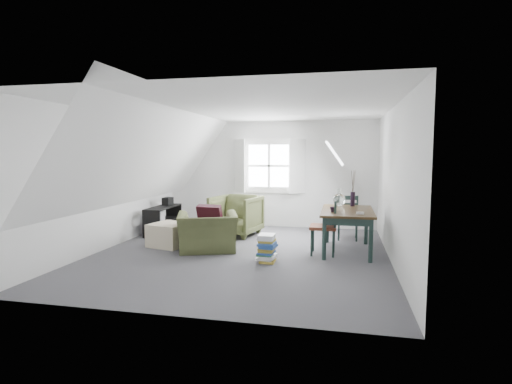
% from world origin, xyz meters
% --- Properties ---
extents(floor, '(5.50, 5.50, 0.00)m').
position_xyz_m(floor, '(0.00, 0.00, 0.00)').
color(floor, '#49484D').
rests_on(floor, ground).
extents(ceiling, '(5.50, 5.50, 0.00)m').
position_xyz_m(ceiling, '(0.00, 0.00, 2.50)').
color(ceiling, white).
rests_on(ceiling, wall_back).
extents(wall_back, '(5.00, 0.00, 5.00)m').
position_xyz_m(wall_back, '(0.00, 2.75, 1.25)').
color(wall_back, silver).
rests_on(wall_back, ground).
extents(wall_front, '(5.00, 0.00, 5.00)m').
position_xyz_m(wall_front, '(0.00, -2.75, 1.25)').
color(wall_front, silver).
rests_on(wall_front, ground).
extents(wall_left, '(0.00, 5.50, 5.50)m').
position_xyz_m(wall_left, '(-2.50, 0.00, 1.25)').
color(wall_left, silver).
rests_on(wall_left, ground).
extents(wall_right, '(0.00, 5.50, 5.50)m').
position_xyz_m(wall_right, '(2.50, 0.00, 1.25)').
color(wall_right, silver).
rests_on(wall_right, ground).
extents(slope_left, '(3.19, 5.50, 4.48)m').
position_xyz_m(slope_left, '(-1.55, 0.00, 1.78)').
color(slope_left, white).
rests_on(slope_left, wall_left).
extents(slope_right, '(3.19, 5.50, 4.48)m').
position_xyz_m(slope_right, '(1.55, 0.00, 1.78)').
color(slope_right, white).
rests_on(slope_right, wall_right).
extents(dormer_window, '(1.71, 0.35, 1.30)m').
position_xyz_m(dormer_window, '(0.00, 2.68, 1.45)').
color(dormer_window, white).
rests_on(dormer_window, wall_back).
extents(skylight, '(0.35, 0.75, 0.47)m').
position_xyz_m(skylight, '(1.55, 1.30, 1.75)').
color(skylight, white).
rests_on(skylight, slope_right).
extents(armchair_near, '(1.29, 1.21, 0.68)m').
position_xyz_m(armchair_near, '(-0.64, 0.10, 0.00)').
color(armchair_near, '#454B2A').
rests_on(armchair_near, floor).
extents(armchair_far, '(1.10, 1.12, 0.86)m').
position_xyz_m(armchair_far, '(-0.50, 1.52, 0.00)').
color(armchair_far, '#454B2A').
rests_on(armchair_far, floor).
extents(throw_pillow, '(0.46, 0.29, 0.46)m').
position_xyz_m(throw_pillow, '(-0.64, 0.25, 0.59)').
color(throw_pillow, '#380F1A').
rests_on(throw_pillow, armchair_near).
extents(ottoman, '(0.78, 0.78, 0.43)m').
position_xyz_m(ottoman, '(-1.46, 0.30, 0.21)').
color(ottoman, beige).
rests_on(ottoman, floor).
extents(dining_table, '(0.90, 1.49, 0.75)m').
position_xyz_m(dining_table, '(1.81, 0.57, 0.65)').
color(dining_table, '#312210').
rests_on(dining_table, floor).
extents(demijohn, '(0.24, 0.24, 0.34)m').
position_xyz_m(demijohn, '(1.66, 1.02, 0.88)').
color(demijohn, silver).
rests_on(demijohn, dining_table).
extents(vase_twigs, '(0.09, 0.10, 0.68)m').
position_xyz_m(vase_twigs, '(1.91, 1.12, 0.90)').
color(vase_twigs, black).
rests_on(vase_twigs, dining_table).
extents(cup, '(0.10, 0.10, 0.09)m').
position_xyz_m(cup, '(1.56, 0.27, 0.75)').
color(cup, black).
rests_on(cup, dining_table).
extents(paper_box, '(0.12, 0.09, 0.04)m').
position_xyz_m(paper_box, '(2.01, 0.12, 0.77)').
color(paper_box, white).
rests_on(paper_box, dining_table).
extents(dining_chair_far, '(0.43, 0.43, 0.92)m').
position_xyz_m(dining_chair_far, '(1.83, 1.57, 0.48)').
color(dining_chair_far, maroon).
rests_on(dining_chair_far, floor).
extents(dining_chair_near, '(0.45, 0.45, 0.95)m').
position_xyz_m(dining_chair_near, '(1.44, 0.27, 0.50)').
color(dining_chair_near, maroon).
rests_on(dining_chair_near, floor).
extents(media_shelf, '(0.38, 1.15, 0.59)m').
position_xyz_m(media_shelf, '(-2.11, 1.35, 0.27)').
color(media_shelf, black).
rests_on(media_shelf, floor).
extents(electronics_box, '(0.19, 0.25, 0.19)m').
position_xyz_m(electronics_box, '(-2.11, 1.64, 0.67)').
color(electronics_box, black).
rests_on(electronics_box, media_shelf).
extents(magazine_stack, '(0.33, 0.39, 0.44)m').
position_xyz_m(magazine_stack, '(0.54, -0.40, 0.22)').
color(magazine_stack, '#B29933').
rests_on(magazine_stack, floor).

